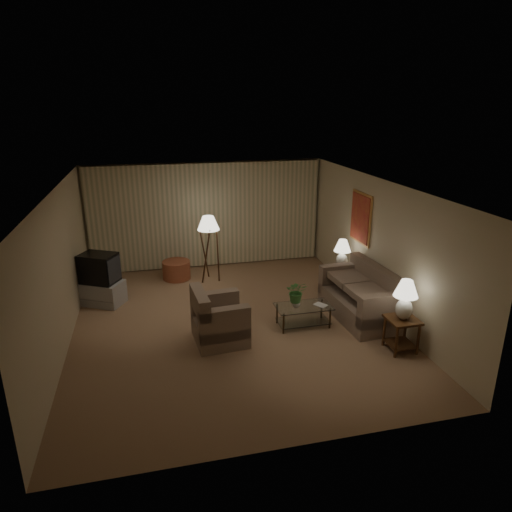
{
  "coord_description": "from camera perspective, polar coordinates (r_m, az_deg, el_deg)",
  "views": [
    {
      "loc": [
        -1.43,
        -7.92,
        4.13
      ],
      "look_at": [
        0.61,
        0.6,
        1.14
      ],
      "focal_mm": 32.0,
      "sensor_mm": 36.0,
      "label": 1
    }
  ],
  "objects": [
    {
      "name": "book",
      "position": [
        8.8,
        7.73,
        -6.27
      ],
      "size": [
        0.28,
        0.3,
        0.02
      ],
      "primitive_type": "imported",
      "rotation": [
        0.0,
        0.0,
        0.57
      ],
      "color": "olive",
      "rests_on": "coffee_table"
    },
    {
      "name": "flowers",
      "position": [
        8.6,
        5.11,
        -4.05
      ],
      "size": [
        0.47,
        0.43,
        0.44
      ],
      "primitive_type": "imported",
      "rotation": [
        0.0,
        0.0,
        -0.27
      ],
      "color": "#3E7F38",
      "rests_on": "vase"
    },
    {
      "name": "vase",
      "position": [
        8.72,
        5.05,
        -5.86
      ],
      "size": [
        0.19,
        0.19,
        0.16
      ],
      "primitive_type": "imported",
      "rotation": [
        0.0,
        0.0,
        0.29
      ],
      "color": "white",
      "rests_on": "coffee_table"
    },
    {
      "name": "ottoman",
      "position": [
        11.28,
        -9.91,
        -1.72
      ],
      "size": [
        0.86,
        0.86,
        0.45
      ],
      "primitive_type": "cylinder",
      "rotation": [
        0.0,
        0.0,
        0.35
      ],
      "color": "#9F5735",
      "rests_on": "ground"
    },
    {
      "name": "sofa",
      "position": [
        9.33,
        12.76,
        -5.14
      ],
      "size": [
        1.98,
        1.15,
        0.83
      ],
      "rotation": [
        0.0,
        0.0,
        -1.51
      ],
      "color": "gray",
      "rests_on": "ground"
    },
    {
      "name": "armchair",
      "position": [
        8.28,
        -4.54,
        -8.06
      ],
      "size": [
        1.07,
        1.03,
        0.79
      ],
      "rotation": [
        0.0,
        0.0,
        1.65
      ],
      "color": "gray",
      "rests_on": "ground"
    },
    {
      "name": "side_table_near",
      "position": [
        8.34,
        17.75,
        -8.65
      ],
      "size": [
        0.51,
        0.51,
        0.6
      ],
      "color": "#391F0F",
      "rests_on": "ground"
    },
    {
      "name": "ground",
      "position": [
        9.05,
        -2.91,
        -8.36
      ],
      "size": [
        7.0,
        7.0,
        0.0
      ],
      "primitive_type": "plane",
      "color": "#966A53",
      "rests_on": "ground"
    },
    {
      "name": "floor_lamp",
      "position": [
        10.87,
        -5.88,
        1.08
      ],
      "size": [
        0.52,
        0.52,
        1.59
      ],
      "color": "#391F0F",
      "rests_on": "ground"
    },
    {
      "name": "crt_tv",
      "position": [
        10.1,
        -19.05,
        -1.43
      ],
      "size": [
        1.15,
        1.12,
        0.62
      ],
      "primitive_type": "cube",
      "rotation": [
        0.0,
        0.0,
        -0.5
      ],
      "color": "black",
      "rests_on": "tv_cabinet"
    },
    {
      "name": "table_lamp_far",
      "position": [
        10.24,
        10.73,
        0.59
      ],
      "size": [
        0.38,
        0.38,
        0.65
      ],
      "color": "silver",
      "rests_on": "side_table_far"
    },
    {
      "name": "room_shell",
      "position": [
        9.83,
        -4.58,
        4.75
      ],
      "size": [
        6.04,
        7.02,
        2.72
      ],
      "color": "beige",
      "rests_on": "ground"
    },
    {
      "name": "coffee_table",
      "position": [
        8.86,
        5.94,
        -7.05
      ],
      "size": [
        1.06,
        0.58,
        0.41
      ],
      "color": "silver",
      "rests_on": "ground"
    },
    {
      "name": "side_table_far",
      "position": [
        10.43,
        10.54,
        -2.43
      ],
      "size": [
        0.53,
        0.44,
        0.6
      ],
      "color": "#391F0F",
      "rests_on": "ground"
    },
    {
      "name": "table_lamp_near",
      "position": [
        8.09,
        18.17,
        -4.8
      ],
      "size": [
        0.41,
        0.41,
        0.71
      ],
      "color": "silver",
      "rests_on": "side_table_near"
    },
    {
      "name": "tv_cabinet",
      "position": [
        10.3,
        -18.72,
        -4.35
      ],
      "size": [
        1.36,
        1.3,
        0.5
      ],
      "primitive_type": "cube",
      "rotation": [
        0.0,
        0.0,
        -0.5
      ],
      "color": "#9F9FA1",
      "rests_on": "ground"
    }
  ]
}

